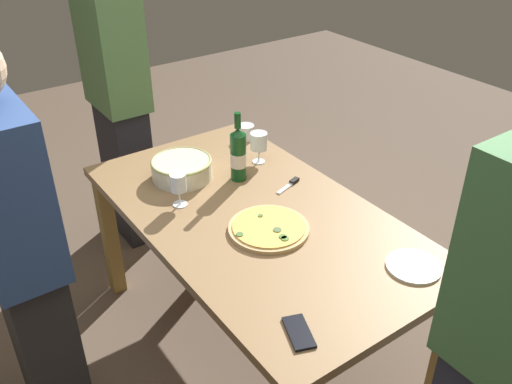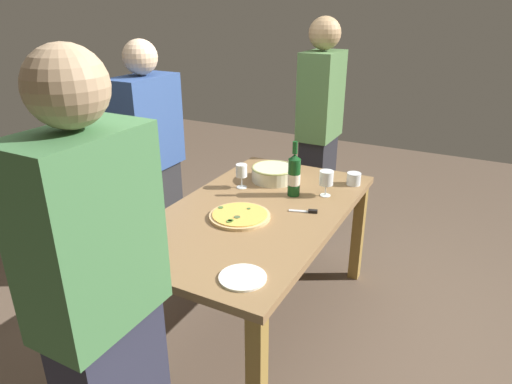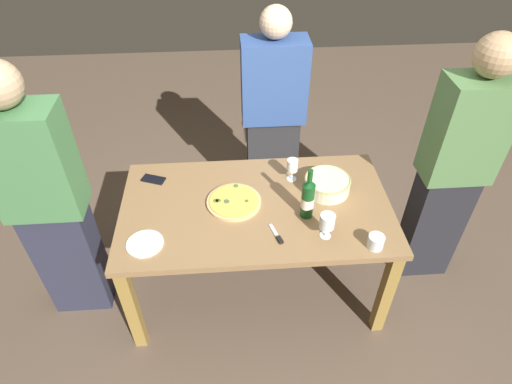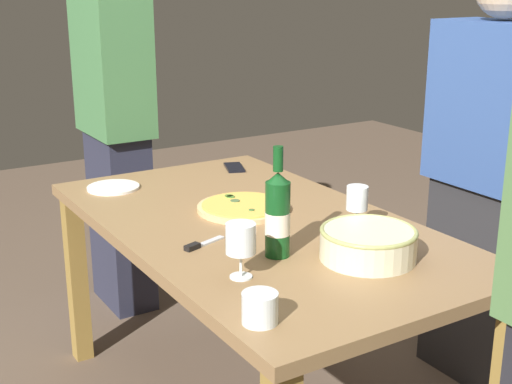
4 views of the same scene
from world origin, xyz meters
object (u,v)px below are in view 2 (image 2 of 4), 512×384
wine_glass_by_bottle (326,179)px  person_host (151,165)px  dining_table (256,225)px  pizza (240,216)px  side_plate (243,277)px  person_guest_left (319,133)px  cup_amber (354,179)px  wine_bottle (294,175)px  person_guest_right (103,311)px  wine_glass_near_pizza (241,171)px  cell_phone (139,248)px  serving_bowl (274,173)px  pizza_knife (307,211)px

wine_glass_by_bottle → person_host: 1.18m
dining_table → pizza: pizza is taller
side_plate → person_guest_left: size_ratio=0.12×
dining_table → side_plate: (-0.62, -0.26, 0.10)m
cup_amber → person_host: person_host is taller
wine_bottle → cup_amber: bearing=-39.0°
wine_glass_by_bottle → person_guest_right: size_ratio=0.09×
wine_glass_near_pizza → cell_phone: wine_glass_near_pizza is taller
dining_table → wine_glass_near_pizza: bearing=43.1°
person_guest_left → wine_glass_near_pizza: bearing=-12.6°
wine_glass_by_bottle → side_plate: (-0.98, 0.01, -0.10)m
serving_bowl → wine_glass_by_bottle: (-0.08, -0.38, 0.05)m
dining_table → cell_phone: cell_phone is taller
serving_bowl → cell_phone: 1.09m
person_host → wine_glass_by_bottle: bearing=20.3°
wine_glass_near_pizza → pizza_knife: size_ratio=0.97×
dining_table → cup_amber: size_ratio=18.27×
person_guest_right → pizza: bearing=1.9°
pizza → person_guest_right: 1.03m
cup_amber → cell_phone: size_ratio=0.61×
pizza → wine_glass_near_pizza: bearing=28.0°
side_plate → person_guest_right: (-0.54, 0.22, 0.12)m
wine_bottle → cup_amber: (0.33, -0.27, -0.09)m
serving_bowl → cell_phone: bearing=170.7°
wine_glass_by_bottle → pizza_knife: 0.28m
wine_glass_by_bottle → pizza_knife: size_ratio=1.00×
serving_bowl → wine_glass_by_bottle: wine_glass_by_bottle is taller
dining_table → serving_bowl: bearing=13.5°
wine_glass_by_bottle → pizza_knife: (-0.26, 0.01, -0.10)m
dining_table → person_host: (0.19, 0.90, 0.15)m
pizza_knife → person_guest_left: person_guest_left is taller
wine_glass_near_pizza → pizza: bearing=-152.0°
pizza → person_host: person_host is taller
pizza_knife → person_host: size_ratio=0.10×
cup_amber → wine_glass_by_bottle: bearing=159.0°
side_plate → pizza_knife: 0.72m
side_plate → person_guest_left: (1.82, 0.35, 0.12)m
cell_phone → wine_bottle: bearing=-92.3°
wine_glass_near_pizza → cell_phone: bearing=176.4°
side_plate → person_host: person_host is taller
pizza → person_host: (0.32, 0.87, 0.04)m
pizza → cell_phone: (-0.50, 0.25, -0.01)m
wine_bottle → pizza_knife: size_ratio=2.12×
person_guest_right → wine_glass_near_pizza: bearing=8.8°
wine_bottle → person_guest_left: 0.93m
pizza_knife → cup_amber: bearing=-11.7°
pizza → wine_glass_near_pizza: wine_glass_near_pizza is taller
cup_amber → wine_bottle: bearing=141.0°
wine_bottle → person_guest_right: bearing=177.6°
side_plate → dining_table: bearing=23.0°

